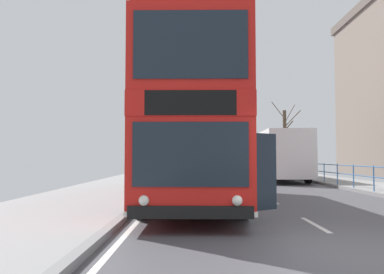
{
  "coord_description": "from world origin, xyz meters",
  "views": [
    {
      "loc": [
        -2.64,
        -6.15,
        1.47
      ],
      "look_at": [
        -2.71,
        5.04,
        2.05
      ],
      "focal_mm": 36.97,
      "sensor_mm": 36.0,
      "label": 1
    }
  ],
  "objects": [
    {
      "name": "background_bus_far_lane",
      "position": [
        2.68,
        19.35,
        1.66
      ],
      "size": [
        2.86,
        9.43,
        3.04
      ],
      "color": "white",
      "rests_on": "ground"
    },
    {
      "name": "pedestrian_railing_far_kerb",
      "position": [
        4.45,
        10.54,
        0.83
      ],
      "size": [
        0.05,
        25.89,
        1.02
      ],
      "color": "#386BA8",
      "rests_on": "ground"
    },
    {
      "name": "double_decker_bus_main",
      "position": [
        -2.68,
        6.64,
        2.39
      ],
      "size": [
        3.2,
        10.95,
        4.57
      ],
      "color": "red",
      "rests_on": "ground"
    },
    {
      "name": "ground",
      "position": [
        -0.72,
        -0.0,
        0.04
      ],
      "size": [
        15.8,
        140.0,
        0.2
      ],
      "color": "#4B4B50"
    },
    {
      "name": "bare_tree_far_00",
      "position": [
        6.52,
        33.81,
        3.35
      ],
      "size": [
        2.8,
        1.67,
        7.14
      ],
      "color": "#4C3D2D",
      "rests_on": "ground"
    }
  ]
}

